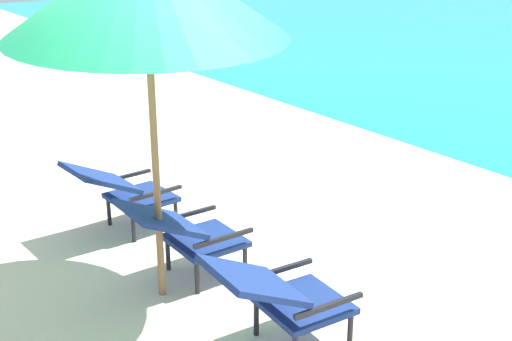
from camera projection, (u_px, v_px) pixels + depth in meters
lounge_chair_left at (122, 189)px, 5.74m from camera, size 0.58×0.90×0.68m
lounge_chair_center at (185, 231)px, 4.95m from camera, size 0.55×0.88×0.68m
lounge_chair_right at (280, 294)px, 4.11m from camera, size 0.59×0.91×0.68m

